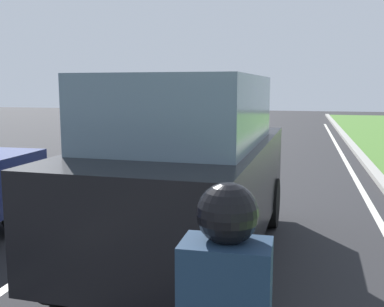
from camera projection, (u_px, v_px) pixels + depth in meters
The scene contains 7 objects.
ground_plane at pixel (205, 173), 11.32m from camera, with size 60.00×60.00×0.00m, color #262628.
lane_line_center at pixel (178, 171), 11.48m from camera, with size 0.12×32.00×0.01m, color silver.
lane_line_right_edge at pixel (356, 180), 10.47m from camera, with size 0.12×32.00×0.01m, color silver.
curb_right at pixel (379, 178), 10.34m from camera, with size 0.24×48.00×0.12m, color #9E9B93.
car_suv_ahead at pixel (188, 167), 5.55m from camera, with size 2.08×4.56×2.28m.
car_hatchback_far at pixel (124, 134), 12.15m from camera, with size 1.79×3.73×1.78m.
rider_person at pixel (227, 301), 2.05m from camera, with size 0.51×0.40×1.16m.
Camera 1 is at (2.33, 3.12, 2.16)m, focal length 42.11 mm.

